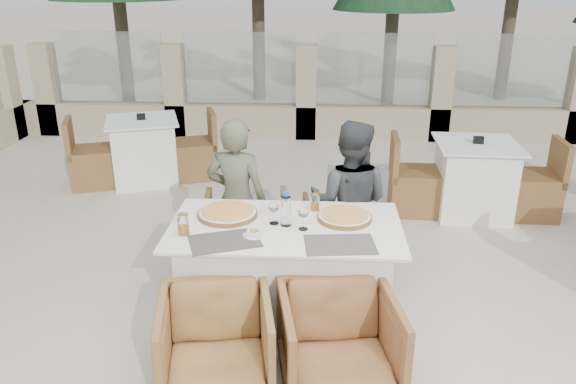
# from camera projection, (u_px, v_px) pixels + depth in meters

# --- Properties ---
(ground) EXTENTS (80.00, 80.00, 0.00)m
(ground) POSITION_uv_depth(u_px,v_px,m) (288.00, 312.00, 4.25)
(ground) COLOR beige
(ground) RESTS_ON ground
(sand_patch) EXTENTS (30.00, 16.00, 0.01)m
(sand_patch) POSITION_uv_depth(u_px,v_px,m) (314.00, 55.00, 17.25)
(sand_patch) COLOR beige
(sand_patch) RESTS_ON ground
(perimeter_wall_far) EXTENTS (10.00, 0.34, 1.60)m
(perimeter_wall_far) POSITION_uv_depth(u_px,v_px,m) (306.00, 86.00, 8.41)
(perimeter_wall_far) COLOR tan
(perimeter_wall_far) RESTS_ON ground
(dining_table) EXTENTS (1.60, 0.90, 0.77)m
(dining_table) POSITION_uv_depth(u_px,v_px,m) (286.00, 274.00, 4.00)
(dining_table) COLOR white
(dining_table) RESTS_ON ground
(placemat_near_left) EXTENTS (0.52, 0.43, 0.00)m
(placemat_near_left) POSITION_uv_depth(u_px,v_px,m) (225.00, 241.00, 3.63)
(placemat_near_left) COLOR #504B44
(placemat_near_left) RESTS_ON dining_table
(placemat_near_right) EXTENTS (0.48, 0.34, 0.00)m
(placemat_near_right) POSITION_uv_depth(u_px,v_px,m) (340.00, 245.00, 3.59)
(placemat_near_right) COLOR #59544C
(placemat_near_right) RESTS_ON dining_table
(pizza_left) EXTENTS (0.57, 0.57, 0.06)m
(pizza_left) POSITION_uv_depth(u_px,v_px,m) (228.00, 212.00, 4.00)
(pizza_left) COLOR orange
(pizza_left) RESTS_ON dining_table
(pizza_right) EXTENTS (0.41, 0.41, 0.05)m
(pizza_right) POSITION_uv_depth(u_px,v_px,m) (345.00, 216.00, 3.94)
(pizza_right) COLOR #CF641C
(pizza_right) RESTS_ON dining_table
(water_bottle) EXTENTS (0.09, 0.09, 0.25)m
(water_bottle) POSITION_uv_depth(u_px,v_px,m) (286.00, 209.00, 3.82)
(water_bottle) COLOR #C1E1FE
(water_bottle) RESTS_ON dining_table
(wine_glass_centre) EXTENTS (0.09, 0.09, 0.18)m
(wine_glass_centre) POSITION_uv_depth(u_px,v_px,m) (274.00, 212.00, 3.86)
(wine_glass_centre) COLOR white
(wine_glass_centre) RESTS_ON dining_table
(wine_glass_near) EXTENTS (0.09, 0.09, 0.18)m
(wine_glass_near) POSITION_uv_depth(u_px,v_px,m) (303.00, 217.00, 3.77)
(wine_glass_near) COLOR silver
(wine_glass_near) RESTS_ON dining_table
(beer_glass_left) EXTENTS (0.09, 0.09, 0.15)m
(beer_glass_left) POSITION_uv_depth(u_px,v_px,m) (183.00, 224.00, 3.70)
(beer_glass_left) COLOR orange
(beer_glass_left) RESTS_ON dining_table
(beer_glass_right) EXTENTS (0.08, 0.08, 0.13)m
(beer_glass_right) POSITION_uv_depth(u_px,v_px,m) (315.00, 202.00, 4.09)
(beer_glass_right) COLOR orange
(beer_glass_right) RESTS_ON dining_table
(olive_dish) EXTENTS (0.13, 0.13, 0.04)m
(olive_dish) POSITION_uv_depth(u_px,v_px,m) (254.00, 233.00, 3.70)
(olive_dish) COLOR white
(olive_dish) RESTS_ON dining_table
(armchair_far_left) EXTENTS (0.77, 0.79, 0.66)m
(armchair_far_left) POSITION_uv_depth(u_px,v_px,m) (246.00, 234.00, 4.75)
(armchair_far_left) COLOR brown
(armchair_far_left) RESTS_ON ground
(armchair_far_right) EXTENTS (0.65, 0.67, 0.54)m
(armchair_far_right) POSITION_uv_depth(u_px,v_px,m) (338.00, 229.00, 4.97)
(armchair_far_right) COLOR brown
(armchair_far_right) RESTS_ON ground
(armchair_near_left) EXTENTS (0.77, 0.79, 0.62)m
(armchair_near_left) POSITION_uv_depth(u_px,v_px,m) (216.00, 345.00, 3.37)
(armchair_near_left) COLOR olive
(armchair_near_left) RESTS_ON ground
(armchair_near_right) EXTENTS (0.79, 0.81, 0.64)m
(armchair_near_right) POSITION_uv_depth(u_px,v_px,m) (339.00, 345.00, 3.36)
(armchair_near_right) COLOR #915E34
(armchair_near_right) RESTS_ON ground
(diner_left) EXTENTS (0.54, 0.41, 1.36)m
(diner_left) POSITION_uv_depth(u_px,v_px,m) (237.00, 200.00, 4.52)
(diner_left) COLOR #585D44
(diner_left) RESTS_ON ground
(diner_right) EXTENTS (0.76, 0.65, 1.36)m
(diner_right) POSITION_uv_depth(u_px,v_px,m) (349.00, 203.00, 4.46)
(diner_right) COLOR #3B3E40
(diner_right) RESTS_ON ground
(bg_table_a) EXTENTS (1.81, 1.28, 0.77)m
(bg_table_a) POSITION_uv_depth(u_px,v_px,m) (144.00, 151.00, 6.76)
(bg_table_a) COLOR white
(bg_table_a) RESTS_ON ground
(bg_table_b) EXTENTS (1.67, 0.88, 0.77)m
(bg_table_b) POSITION_uv_depth(u_px,v_px,m) (473.00, 179.00, 5.85)
(bg_table_b) COLOR white
(bg_table_b) RESTS_ON ground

